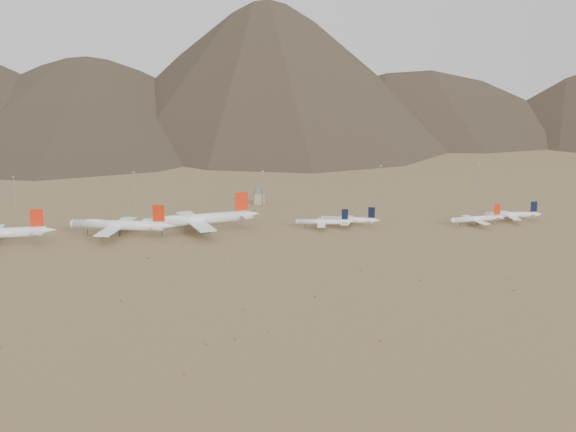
{
  "coord_description": "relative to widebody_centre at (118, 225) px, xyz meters",
  "views": [
    {
      "loc": [
        -20.54,
        -408.5,
        106.18
      ],
      "look_at": [
        39.68,
        30.0,
        9.84
      ],
      "focal_mm": 45.0,
      "sensor_mm": 36.0,
      "label": 1
    }
  ],
  "objects": [
    {
      "name": "narrowbody_d",
      "position": [
        258.17,
        7.5,
        -2.67
      ],
      "size": [
        39.72,
        28.68,
        13.12
      ],
      "rotation": [
        0.0,
        0.0,
        -0.09
      ],
      "color": "white",
      "rests_on": "ground"
    },
    {
      "name": "narrowbody_c",
      "position": [
        229.74,
        -1.77,
        -2.62
      ],
      "size": [
        40.05,
        29.12,
        13.27
      ],
      "rotation": [
        0.0,
        0.0,
        0.14
      ],
      "color": "white",
      "rests_on": "ground"
    },
    {
      "name": "ground",
      "position": [
        65.0,
        -31.84,
        -6.92
      ],
      "size": [
        3000.0,
        3000.0,
        0.0
      ],
      "primitive_type": "plane",
      "color": "#957E4D",
      "rests_on": "ground"
    },
    {
      "name": "narrowbody_a",
      "position": [
        128.61,
        3.96,
        -2.87
      ],
      "size": [
        37.56,
        27.41,
        12.48
      ],
      "rotation": [
        0.0,
        0.0,
        -0.17
      ],
      "color": "white",
      "rests_on": "ground"
    },
    {
      "name": "mast_far_west",
      "position": [
        -79.29,
        83.83,
        7.28
      ],
      "size": [
        2.0,
        0.6,
        25.7
      ],
      "color": "gray",
      "rests_on": "ground"
    },
    {
      "name": "desert_scrub",
      "position": [
        36.4,
        -121.0,
        -6.6
      ],
      "size": [
        447.2,
        185.04,
        0.9
      ],
      "color": "brown",
      "rests_on": "ground"
    },
    {
      "name": "mast_centre",
      "position": [
        97.51,
        83.7,
        7.28
      ],
      "size": [
        2.0,
        0.6,
        25.7
      ],
      "color": "gray",
      "rests_on": "ground"
    },
    {
      "name": "widebody_centre",
      "position": [
        0.0,
        0.0,
        0.0
      ],
      "size": [
        66.15,
        52.21,
        20.08
      ],
      "rotation": [
        0.0,
        0.0,
        -0.26
      ],
      "color": "white",
      "rests_on": "ground"
    },
    {
      "name": "narrowbody_b",
      "position": [
        146.44,
        7.37,
        -2.7
      ],
      "size": [
        37.87,
        28.26,
        13.01
      ],
      "rotation": [
        0.0,
        0.0,
        -0.33
      ],
      "color": "white",
      "rests_on": "ground"
    },
    {
      "name": "mast_far_east",
      "position": [
        271.2,
        98.78,
        7.28
      ],
      "size": [
        2.0,
        0.6,
        25.7
      ],
      "color": "gray",
      "rests_on": "ground"
    },
    {
      "name": "mast_west",
      "position": [
        3.34,
        94.39,
        7.28
      ],
      "size": [
        2.0,
        0.6,
        25.7
      ],
      "color": "gray",
      "rests_on": "ground"
    },
    {
      "name": "control_tower",
      "position": [
        95.0,
        88.16,
        -1.61
      ],
      "size": [
        8.0,
        8.0,
        12.0
      ],
      "color": "gray",
      "rests_on": "ground"
    },
    {
      "name": "mountain_ridge",
      "position": [
        65.0,
        868.16,
        143.08
      ],
      "size": [
        4400.0,
        1000.0,
        300.0
      ],
      "color": "#4E412F",
      "rests_on": "ground"
    },
    {
      "name": "mast_east",
      "position": [
        191.78,
        100.65,
        7.28
      ],
      "size": [
        2.0,
        0.6,
        25.7
      ],
      "color": "gray",
      "rests_on": "ground"
    },
    {
      "name": "widebody_east",
      "position": [
        48.23,
        5.11,
        1.02
      ],
      "size": [
        75.85,
        59.88,
        23.04
      ],
      "rotation": [
        0.0,
        0.0,
        0.26
      ],
      "color": "white",
      "rests_on": "ground"
    }
  ]
}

